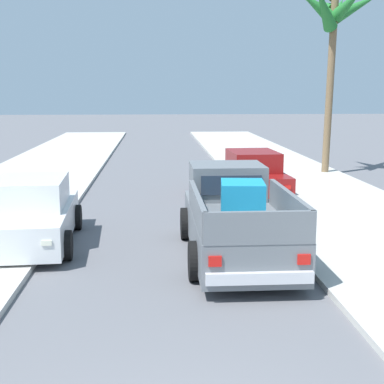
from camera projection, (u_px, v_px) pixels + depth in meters
sidewalk_right at (333, 205)px, 16.67m from camera, size 4.92×60.00×0.12m
curb_left at (26, 210)px, 16.06m from camera, size 0.16×60.00×0.10m
curb_right at (299, 206)px, 16.60m from camera, size 0.16×60.00×0.10m
pickup_truck at (235, 218)px, 11.72m from camera, size 2.23×5.22×1.80m
car_left_near at (252, 175)px, 18.36m from camera, size 2.17×4.32×1.54m
car_right_near at (32, 214)px, 12.52m from camera, size 2.20×4.33×1.54m
palm_tree_left_fore at (333, 17)px, 21.92m from camera, size 3.86×3.84×7.66m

